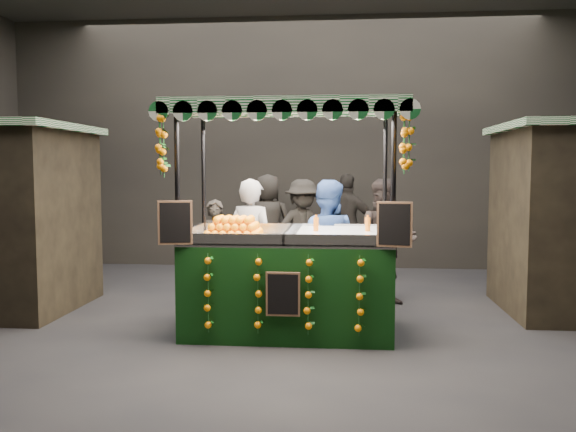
{
  "coord_description": "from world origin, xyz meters",
  "views": [
    {
      "loc": [
        0.72,
        -6.88,
        1.97
      ],
      "look_at": [
        0.04,
        0.7,
        1.37
      ],
      "focal_mm": 36.92,
      "sensor_mm": 36.0,
      "label": 1
    }
  ],
  "objects": [
    {
      "name": "ground",
      "position": [
        0.0,
        0.0,
        0.0
      ],
      "size": [
        12.0,
        12.0,
        0.0
      ],
      "primitive_type": "plane",
      "color": "black",
      "rests_on": "ground"
    },
    {
      "name": "market_hall",
      "position": [
        0.0,
        0.0,
        3.38
      ],
      "size": [
        12.1,
        10.1,
        5.05
      ],
      "color": "black",
      "rests_on": "ground"
    },
    {
      "name": "juice_stall",
      "position": [
        0.1,
        0.14,
        0.86
      ],
      "size": [
        2.84,
        1.67,
        2.75
      ],
      "color": "black",
      "rests_on": "ground"
    },
    {
      "name": "vendor_grey",
      "position": [
        -0.5,
        1.1,
        0.92
      ],
      "size": [
        0.78,
        0.64,
        1.85
      ],
      "rotation": [
        0.0,
        0.0,
        2.81
      ],
      "color": "slate",
      "rests_on": "ground"
    },
    {
      "name": "vendor_blue",
      "position": [
        0.52,
        1.07,
        0.92
      ],
      "size": [
        1.0,
        0.84,
        1.83
      ],
      "rotation": [
        0.0,
        0.0,
        2.97
      ],
      "color": "navy",
      "rests_on": "ground"
    },
    {
      "name": "shopper_0",
      "position": [
        -1.16,
        1.8,
        0.76
      ],
      "size": [
        0.6,
        0.44,
        1.52
      ],
      "rotation": [
        0.0,
        0.0,
        -0.14
      ],
      "color": "#2E2925",
      "rests_on": "ground"
    },
    {
      "name": "shopper_1",
      "position": [
        1.38,
        1.8,
        0.92
      ],
      "size": [
        0.94,
        0.76,
        1.84
      ],
      "rotation": [
        0.0,
        0.0,
        -0.07
      ],
      "color": "black",
      "rests_on": "ground"
    },
    {
      "name": "shopper_2",
      "position": [
        0.84,
        3.95,
        0.95
      ],
      "size": [
        1.2,
        0.79,
        1.9
      ],
      "rotation": [
        0.0,
        0.0,
        2.82
      ],
      "color": "black",
      "rests_on": "ground"
    },
    {
      "name": "shopper_3",
      "position": [
        0.04,
        3.57,
        0.9
      ],
      "size": [
        1.34,
        1.16,
        1.8
      ],
      "rotation": [
        0.0,
        0.0,
        0.52
      ],
      "color": "#2C2824",
      "rests_on": "ground"
    },
    {
      "name": "shopper_4",
      "position": [
        -0.64,
        4.08,
        0.94
      ],
      "size": [
        0.95,
        0.65,
        1.89
      ],
      "rotation": [
        0.0,
        0.0,
        3.09
      ],
      "color": "#2A2622",
      "rests_on": "ground"
    }
  ]
}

